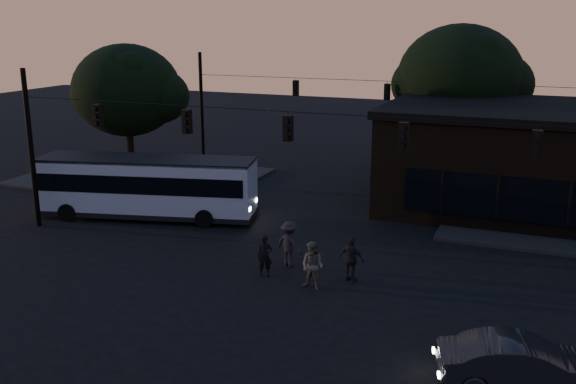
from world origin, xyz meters
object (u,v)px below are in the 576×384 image
at_px(pedestrian_c, 351,259).
at_px(pedestrian_d, 289,244).
at_px(car, 522,365).
at_px(bus, 147,184).
at_px(pedestrian_a, 265,256).
at_px(building, 538,159).
at_px(pedestrian_b, 312,266).

distance_m(pedestrian_c, pedestrian_d, 2.82).
bearing_deg(car, bus, 46.92).
bearing_deg(pedestrian_d, bus, -4.32).
height_order(car, pedestrian_c, pedestrian_c).
xyz_separation_m(bus, car, (18.14, -9.38, -0.98)).
relative_size(pedestrian_a, pedestrian_c, 0.93).
height_order(building, pedestrian_a, building).
relative_size(car, pedestrian_d, 2.33).
height_order(bus, pedestrian_a, bus).
bearing_deg(bus, pedestrian_d, -34.86).
distance_m(pedestrian_a, pedestrian_c, 3.32).
bearing_deg(building, pedestrian_d, -125.79).
bearing_deg(pedestrian_a, pedestrian_d, 46.93).
bearing_deg(pedestrian_d, pedestrian_c, -174.98).
bearing_deg(bus, pedestrian_c, -32.76).
xyz_separation_m(bus, pedestrian_c, (11.80, -4.01, -0.82)).
relative_size(bus, pedestrian_a, 6.74).
bearing_deg(bus, pedestrian_b, -40.22).
height_order(building, pedestrian_d, building).
relative_size(building, pedestrian_d, 8.21).
xyz_separation_m(bus, pedestrian_a, (8.57, -4.82, -0.88)).
relative_size(pedestrian_b, pedestrian_d, 0.97).
relative_size(building, bus, 1.39).
relative_size(car, pedestrian_a, 2.66).
xyz_separation_m(building, pedestrian_d, (-8.83, -12.25, -1.77)).
distance_m(building, pedestrian_b, 15.90).
bearing_deg(pedestrian_c, car, 151.68).
distance_m(car, pedestrian_b, 8.51).
relative_size(pedestrian_b, pedestrian_c, 1.03).
bearing_deg(pedestrian_b, bus, 165.02).
xyz_separation_m(bus, pedestrian_b, (10.69, -5.27, -0.80)).
relative_size(bus, pedestrian_c, 6.27).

